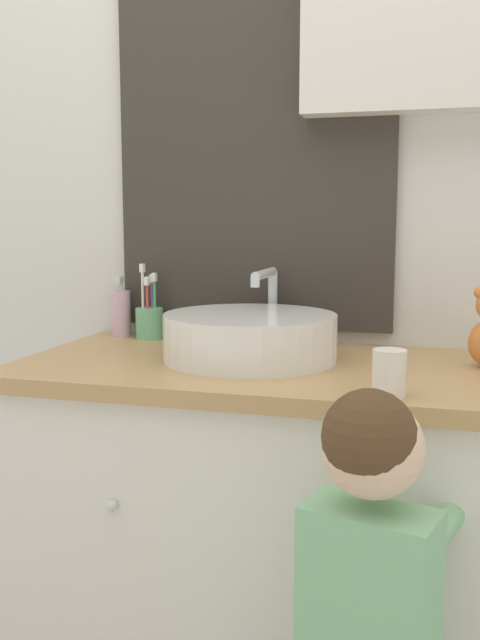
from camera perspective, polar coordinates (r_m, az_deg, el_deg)
The scene contains 7 objects.
wall_back at distance 1.85m, azimuth 5.22°, elevation 10.97°, with size 3.20×0.18×2.50m.
vanity_counter at distance 1.72m, azimuth 2.31°, elevation -17.85°, with size 1.12×0.59×0.88m.
sink_basin at distance 1.60m, azimuth 0.91°, elevation -1.25°, with size 0.39×0.44×0.20m.
toothbrush_holder at distance 1.90m, azimuth -7.26°, elevation -0.05°, with size 0.07×0.07×0.20m.
soap_dispenser at distance 1.94m, azimuth -9.50°, elevation 0.59°, with size 0.05×0.05×0.16m.
child_figure at distance 1.24m, azimuth 10.34°, elevation -23.15°, with size 0.29×0.43×0.94m.
drinking_cup at distance 1.30m, azimuth 11.84°, elevation -4.20°, with size 0.06×0.06×0.09m, color silver.
Camera 1 is at (0.36, -1.20, 1.19)m, focal length 40.00 mm.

